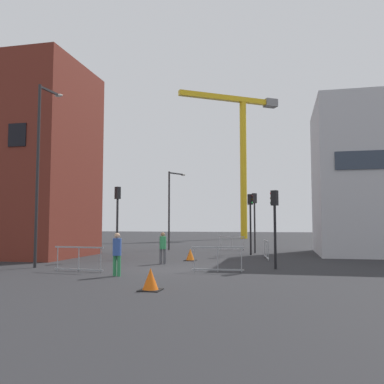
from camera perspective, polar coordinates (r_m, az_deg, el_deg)
ground at (r=19.02m, az=-3.03°, el=-10.64°), size 160.00×160.00×0.00m
brick_building at (r=29.35m, az=-24.28°, el=3.83°), size 10.44×6.72×12.12m
construction_crane at (r=57.54m, az=6.87°, el=6.70°), size 12.85×8.74×19.73m
streetlamp_tall at (r=21.31m, az=-20.26°, el=3.98°), size 0.47×1.60×8.83m
streetlamp_short at (r=32.83m, az=-2.86°, el=-1.44°), size 1.09×1.65×6.19m
traffic_light_far at (r=29.42m, az=8.65°, el=-2.89°), size 0.35×0.39×4.20m
traffic_light_median at (r=23.99m, az=-10.28°, el=-2.59°), size 0.39×0.35×4.18m
traffic_light_near at (r=27.61m, az=8.09°, el=-3.03°), size 0.37×0.37×4.02m
traffic_light_verge at (r=19.39m, az=11.36°, el=-3.21°), size 0.39×0.34×3.60m
pedestrian_walking at (r=21.45m, az=-4.06°, el=-7.41°), size 0.34×0.34×1.62m
pedestrian_waiting at (r=16.80m, az=-10.33°, el=-8.02°), size 0.34×0.34×1.71m
safety_barrier_front at (r=31.98m, az=5.53°, el=-7.05°), size 1.97×0.17×1.08m
safety_barrier_right_run at (r=17.99m, az=3.59°, el=-9.20°), size 2.25×0.23×1.08m
safety_barrier_left_run at (r=18.72m, az=-15.39°, el=-8.86°), size 2.37×0.25×1.08m
safety_barrier_rear at (r=24.75m, az=10.24°, el=-7.80°), size 0.39×2.56×1.08m
traffic_cone_by_barrier at (r=23.34m, az=-0.24°, el=-8.72°), size 0.65×0.65×0.66m
traffic_cone_orange at (r=13.22m, az=-5.76°, el=-12.02°), size 0.68×0.68×0.69m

